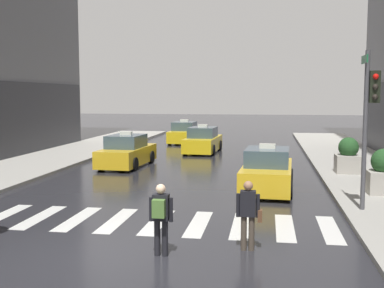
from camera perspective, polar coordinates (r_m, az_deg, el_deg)
The scene contains 11 objects.
ground_plane at distance 11.36m, azimuth -10.71°, elevation -12.90°, with size 160.00×160.00×0.00m, color #26262B.
crosswalk_markings at distance 14.10m, azimuth -6.55°, elevation -9.10°, with size 11.30×2.80×0.01m.
traffic_light_pole at distance 15.29m, azimuth 20.36°, elevation 4.08°, with size 0.44×0.84×4.80m.
taxi_lead at distance 18.49m, azimuth 8.94°, elevation -3.27°, with size 2.11×4.62×1.80m.
taxi_second at distance 24.59m, azimuth -7.76°, elevation -0.99°, with size 2.12×4.63×1.80m.
taxi_third at distance 30.27m, azimuth 1.31°, elevation 0.34°, with size 2.11×4.62×1.80m.
taxi_fourth at distance 36.30m, azimuth -0.89°, elevation 1.26°, with size 2.01×4.58×1.80m.
pedestrian_with_backpack at distance 10.87m, azimuth -3.76°, elevation -8.33°, with size 0.55×0.43×1.65m.
pedestrian_with_handbag at distance 11.34m, azimuth 6.75°, elevation -7.96°, with size 0.60×0.24×1.65m.
planter_near_corner at distance 18.29m, azimuth 21.84°, elevation -3.25°, with size 1.10×1.10×1.60m.
planter_mid_block at distance 22.61m, azimuth 18.10°, elevation -1.45°, with size 1.10×1.10×1.60m.
Camera 1 is at (3.68, -10.12, 3.63)m, focal length 44.80 mm.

